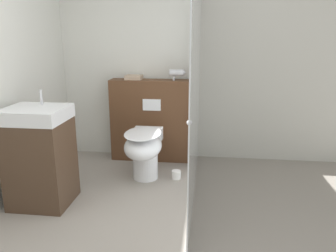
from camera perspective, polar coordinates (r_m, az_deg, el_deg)
The scene contains 8 objects.
wall_back at distance 4.19m, azimuth -0.51°, elevation 11.37°, with size 8.00×0.06×2.50m.
partition_panel at distance 4.15m, azimuth -2.52°, elevation 0.99°, with size 1.07×0.26×1.03m.
shower_glass at distance 3.08m, azimuth 4.90°, elevation 6.23°, with size 0.04×2.14×2.11m.
toilet at distance 3.57m, azimuth -4.18°, elevation -4.06°, with size 0.39×0.69×0.57m.
sink_vanity at distance 3.26m, azimuth -21.38°, elevation -4.97°, with size 0.54×0.48×1.07m.
hair_drier at distance 3.97m, azimuth 1.64°, elevation 9.21°, with size 0.20×0.08×0.13m.
folded_towel at distance 4.12m, azimuth -5.97°, elevation 8.44°, with size 0.20×0.19×0.05m.
spare_toilet_roll at distance 3.70m, azimuth 1.44°, elevation -8.47°, with size 0.10×0.10×0.09m.
Camera 1 is at (0.54, -1.74, 1.54)m, focal length 35.00 mm.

